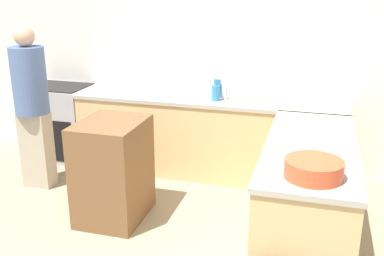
{
  "coord_description": "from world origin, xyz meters",
  "views": [
    {
      "loc": [
        1.14,
        -2.47,
        2.07
      ],
      "look_at": [
        0.16,
        0.91,
        0.93
      ],
      "focal_mm": 42.0,
      "sensor_mm": 36.0,
      "label": 1
    }
  ],
  "objects_px": {
    "vinegar_bottle_clear": "(225,92)",
    "person_by_range": "(32,103)",
    "water_bottle_blue": "(219,90)",
    "dish_soap_bottle": "(215,92)",
    "mixing_bowl": "(314,169)",
    "range_oven": "(62,122)",
    "island_table": "(113,171)"
  },
  "relations": [
    {
      "from": "mixing_bowl",
      "to": "dish_soap_bottle",
      "type": "distance_m",
      "value": 2.02
    },
    {
      "from": "island_table",
      "to": "dish_soap_bottle",
      "type": "xyz_separation_m",
      "value": [
        0.68,
        1.09,
        0.51
      ]
    },
    {
      "from": "mixing_bowl",
      "to": "vinegar_bottle_clear",
      "type": "bearing_deg",
      "value": 118.07
    },
    {
      "from": "dish_soap_bottle",
      "to": "person_by_range",
      "type": "bearing_deg",
      "value": -158.34
    },
    {
      "from": "vinegar_bottle_clear",
      "to": "dish_soap_bottle",
      "type": "relative_size",
      "value": 0.88
    },
    {
      "from": "range_oven",
      "to": "water_bottle_blue",
      "type": "distance_m",
      "value": 2.01
    },
    {
      "from": "island_table",
      "to": "mixing_bowl",
      "type": "relative_size",
      "value": 2.47
    },
    {
      "from": "island_table",
      "to": "dish_soap_bottle",
      "type": "relative_size",
      "value": 4.0
    },
    {
      "from": "water_bottle_blue",
      "to": "person_by_range",
      "type": "height_order",
      "value": "person_by_range"
    },
    {
      "from": "vinegar_bottle_clear",
      "to": "dish_soap_bottle",
      "type": "height_order",
      "value": "dish_soap_bottle"
    },
    {
      "from": "range_oven",
      "to": "dish_soap_bottle",
      "type": "height_order",
      "value": "dish_soap_bottle"
    },
    {
      "from": "mixing_bowl",
      "to": "water_bottle_blue",
      "type": "xyz_separation_m",
      "value": [
        -1.05,
        1.9,
        0.02
      ]
    },
    {
      "from": "dish_soap_bottle",
      "to": "person_by_range",
      "type": "relative_size",
      "value": 0.14
    },
    {
      "from": "vinegar_bottle_clear",
      "to": "water_bottle_blue",
      "type": "distance_m",
      "value": 0.12
    },
    {
      "from": "mixing_bowl",
      "to": "vinegar_bottle_clear",
      "type": "xyz_separation_m",
      "value": [
        -0.97,
        1.81,
        0.02
      ]
    },
    {
      "from": "vinegar_bottle_clear",
      "to": "person_by_range",
      "type": "height_order",
      "value": "person_by_range"
    },
    {
      "from": "mixing_bowl",
      "to": "range_oven",
      "type": "bearing_deg",
      "value": 148.53
    },
    {
      "from": "dish_soap_bottle",
      "to": "water_bottle_blue",
      "type": "bearing_deg",
      "value": 90.97
    },
    {
      "from": "island_table",
      "to": "mixing_bowl",
      "type": "xyz_separation_m",
      "value": [
        1.73,
        -0.63,
        0.48
      ]
    },
    {
      "from": "vinegar_bottle_clear",
      "to": "water_bottle_blue",
      "type": "height_order",
      "value": "vinegar_bottle_clear"
    },
    {
      "from": "mixing_bowl",
      "to": "person_by_range",
      "type": "xyz_separation_m",
      "value": [
        -2.79,
        1.03,
        -0.04
      ]
    },
    {
      "from": "water_bottle_blue",
      "to": "person_by_range",
      "type": "relative_size",
      "value": 0.12
    },
    {
      "from": "range_oven",
      "to": "dish_soap_bottle",
      "type": "relative_size",
      "value": 3.89
    },
    {
      "from": "range_oven",
      "to": "dish_soap_bottle",
      "type": "xyz_separation_m",
      "value": [
        1.94,
        -0.11,
        0.53
      ]
    },
    {
      "from": "range_oven",
      "to": "person_by_range",
      "type": "relative_size",
      "value": 0.54
    },
    {
      "from": "range_oven",
      "to": "vinegar_bottle_clear",
      "type": "xyz_separation_m",
      "value": [
        2.03,
        -0.02,
        0.52
      ]
    },
    {
      "from": "vinegar_bottle_clear",
      "to": "range_oven",
      "type": "bearing_deg",
      "value": 179.43
    },
    {
      "from": "island_table",
      "to": "dish_soap_bottle",
      "type": "height_order",
      "value": "dish_soap_bottle"
    },
    {
      "from": "range_oven",
      "to": "person_by_range",
      "type": "height_order",
      "value": "person_by_range"
    },
    {
      "from": "mixing_bowl",
      "to": "person_by_range",
      "type": "height_order",
      "value": "person_by_range"
    },
    {
      "from": "island_table",
      "to": "water_bottle_blue",
      "type": "relative_size",
      "value": 4.78
    },
    {
      "from": "vinegar_bottle_clear",
      "to": "person_by_range",
      "type": "distance_m",
      "value": 1.99
    }
  ]
}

